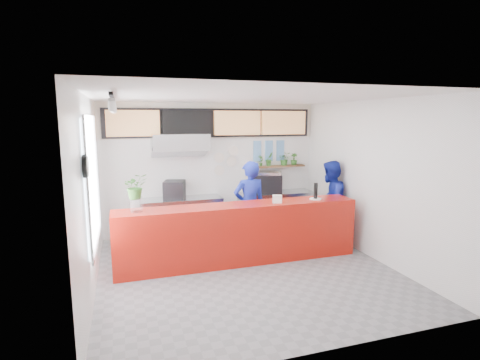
{
  "coord_description": "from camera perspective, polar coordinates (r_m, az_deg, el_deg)",
  "views": [
    {
      "loc": [
        -2.01,
        -5.95,
        2.64
      ],
      "look_at": [
        0.1,
        0.7,
        1.5
      ],
      "focal_mm": 28.0,
      "sensor_mm": 36.0,
      "label": 1
    }
  ],
  "objects": [
    {
      "name": "napkin_holder",
      "position": [
        6.98,
        5.69,
        -2.9
      ],
      "size": [
        0.19,
        0.15,
        0.15
      ],
      "primitive_type": "cube",
      "rotation": [
        0.0,
        0.0,
        -0.3
      ],
      "color": "white",
      "rests_on": "service_counter"
    },
    {
      "name": "staff_center",
      "position": [
        7.52,
        1.45,
        -4.01
      ],
      "size": [
        0.69,
        0.47,
        1.82
      ],
      "primitive_type": "imported",
      "rotation": [
        0.0,
        0.0,
        3.19
      ],
      "color": "navy",
      "rests_on": "ground"
    },
    {
      "name": "menu_board_mid_right",
      "position": [
        8.72,
        -0.4,
        8.69
      ],
      "size": [
        1.1,
        0.1,
        0.55
      ],
      "primitive_type": "cube",
      "color": "tan",
      "rests_on": "wall_back"
    },
    {
      "name": "herb_b",
      "position": [
        9.07,
        4.49,
        3.21
      ],
      "size": [
        0.22,
        0.19,
        0.33
      ],
      "primitive_type": "imported",
      "rotation": [
        0.0,
        0.0,
        0.27
      ],
      "color": "#316A25",
      "rests_on": "herb_shelf"
    },
    {
      "name": "track_rail",
      "position": [
        5.96,
        -18.84,
        11.67
      ],
      "size": [
        0.05,
        2.4,
        0.04
      ],
      "primitive_type": "cube",
      "color": "black",
      "rests_on": "ceiling"
    },
    {
      "name": "service_counter",
      "position": [
        6.98,
        -0.04,
        -8.14
      ],
      "size": [
        4.5,
        0.6,
        1.1
      ],
      "primitive_type": "cube",
      "color": "#A8160C",
      "rests_on": "ground"
    },
    {
      "name": "photo_frame_b",
      "position": [
        9.12,
        4.43,
        5.23
      ],
      "size": [
        0.2,
        0.02,
        0.25
      ],
      "primitive_type": "cube",
      "color": "#598CBF",
      "rests_on": "wall_back"
    },
    {
      "name": "menu_board_far_left",
      "position": [
        8.34,
        -15.98,
        8.31
      ],
      "size": [
        1.1,
        0.1,
        0.55
      ],
      "primitive_type": "cube",
      "color": "tan",
      "rests_on": "wall_back"
    },
    {
      "name": "wall_left",
      "position": [
        6.08,
        -21.9,
        -2.21
      ],
      "size": [
        0.0,
        5.0,
        5.0
      ],
      "primitive_type": "plane",
      "rotation": [
        1.57,
        0.0,
        1.57
      ],
      "color": "white",
      "rests_on": "ground"
    },
    {
      "name": "dec_plate_d",
      "position": [
        8.82,
        -1.0,
        4.46
      ],
      "size": [
        0.24,
        0.03,
        0.24
      ],
      "primitive_type": "cylinder",
      "rotation": [
        1.57,
        0.0,
        0.0
      ],
      "color": "silver",
      "rests_on": "wall_back"
    },
    {
      "name": "prep_bench",
      "position": [
        8.53,
        -8.89,
        -5.72
      ],
      "size": [
        1.8,
        0.6,
        0.9
      ],
      "primitive_type": "cube",
      "color": "#B2B5BA",
      "rests_on": "ground"
    },
    {
      "name": "glass_vase",
      "position": [
        6.51,
        -15.52,
        -3.61
      ],
      "size": [
        0.25,
        0.25,
        0.25
      ],
      "primitive_type": "cylinder",
      "rotation": [
        0.0,
        0.0,
        0.26
      ],
      "color": "white",
      "rests_on": "service_counter"
    },
    {
      "name": "window_pane",
      "position": [
        6.34,
        -21.55,
        0.09
      ],
      "size": [
        0.04,
        2.2,
        1.9
      ],
      "primitive_type": "cube",
      "color": "silver",
      "rests_on": "wall_left"
    },
    {
      "name": "herb_d",
      "position": [
        9.33,
        8.22,
        3.17
      ],
      "size": [
        0.2,
        0.2,
        0.28
      ],
      "primitive_type": "imported",
      "rotation": [
        0.0,
        0.0,
        -0.43
      ],
      "color": "#316A25",
      "rests_on": "herb_shelf"
    },
    {
      "name": "basil_vase",
      "position": [
        6.45,
        -15.64,
        -0.94
      ],
      "size": [
        0.45,
        0.41,
        0.43
      ],
      "primitive_type": "imported",
      "rotation": [
        0.0,
        0.0,
        0.22
      ],
      "color": "#316A25",
      "rests_on": "glass_vase"
    },
    {
      "name": "herb_a",
      "position": [
        8.99,
        3.17,
        2.96
      ],
      "size": [
        0.17,
        0.14,
        0.27
      ],
      "primitive_type": "imported",
      "rotation": [
        0.0,
        0.0,
        0.4
      ],
      "color": "#316A25",
      "rests_on": "herb_shelf"
    },
    {
      "name": "staff_right",
      "position": [
        8.32,
        13.51,
        -3.19
      ],
      "size": [
        1.09,
        1.06,
        1.76
      ],
      "primitive_type": "imported",
      "rotation": [
        0.0,
        0.0,
        3.82
      ],
      "color": "navy",
      "rests_on": "ground"
    },
    {
      "name": "dec_plate_c",
      "position": [
        8.78,
        -3.18,
        1.47
      ],
      "size": [
        0.24,
        0.03,
        0.24
      ],
      "primitive_type": "cylinder",
      "rotation": [
        1.57,
        0.0,
        0.0
      ],
      "color": "silver",
      "rests_on": "wall_back"
    },
    {
      "name": "cream_band",
      "position": [
        8.68,
        -4.26,
        8.99
      ],
      "size": [
        5.0,
        0.02,
        0.8
      ],
      "primitive_type": "cube",
      "color": "beige",
      "rests_on": "wall_back"
    },
    {
      "name": "herb_c",
      "position": [
        9.22,
        6.8,
        3.24
      ],
      "size": [
        0.35,
        0.32,
        0.32
      ],
      "primitive_type": "imported",
      "rotation": [
        0.0,
        0.0,
        -0.3
      ],
      "color": "#316A25",
      "rests_on": "herb_shelf"
    },
    {
      "name": "wall_right",
      "position": [
        7.55,
        19.32,
        0.07
      ],
      "size": [
        0.0,
        5.0,
        5.0
      ],
      "primitive_type": "plane",
      "rotation": [
        1.57,
        0.0,
        -1.57
      ],
      "color": "white",
      "rests_on": "ground"
    },
    {
      "name": "photo_frame_e",
      "position": [
        9.14,
        4.41,
        3.66
      ],
      "size": [
        0.2,
        0.02,
        0.25
      ],
      "primitive_type": "cube",
      "color": "#598CBF",
      "rests_on": "wall_back"
    },
    {
      "name": "right_bench",
      "position": [
        9.14,
        5.55,
        -4.62
      ],
      "size": [
        1.8,
        0.6,
        0.9
      ],
      "primitive_type": "cube",
      "color": "#B2B5BA",
      "rests_on": "ground"
    },
    {
      "name": "espresso_machine",
      "position": [
        8.91,
        4.14,
        -0.57
      ],
      "size": [
        0.81,
        0.69,
        0.44
      ],
      "primitive_type": "cube",
      "rotation": [
        0.0,
        0.0,
        -0.34
      ],
      "color": "black",
      "rests_on": "right_bench"
    },
    {
      "name": "soffit",
      "position": [
        8.65,
        -4.21,
        8.66
      ],
      "size": [
        4.8,
        0.04,
        0.65
      ],
      "primitive_type": "cube",
      "color": "black",
      "rests_on": "wall_back"
    },
    {
      "name": "pepper_mill",
      "position": [
        7.38,
        11.46,
        -1.64
      ],
      "size": [
        0.1,
        0.1,
        0.3
      ],
      "primitive_type": "cylinder",
      "rotation": [
        0.0,
        0.0,
        0.4
      ],
      "color": "black",
      "rests_on": "white_plate"
    },
    {
      "name": "extraction_hood",
      "position": [
        8.21,
        -9.13,
        5.74
      ],
      "size": [
        1.2,
        0.7,
        0.35
      ],
      "primitive_type": "cube",
      "color": "#B2B5BA",
      "rests_on": "ceiling"
    },
    {
      "name": "ceiling",
      "position": [
        6.29,
        1.08,
        12.55
      ],
      "size": [
        5.0,
        5.0,
        0.0
      ],
      "primitive_type": "plane",
      "rotation": [
        3.14,
        0.0,
        0.0
      ],
      "color": "silver"
    },
    {
      "name": "photo_frame_c",
      "position": [
        9.23,
        6.16,
        5.25
      ],
      "size": [
        0.2,
        0.02,
        0.25
      ],
      "primitive_type": "cube",
      "color": "#598CBF",
      "rests_on": "wall_back"
    },
    {
      "name": "wall_back",
      "position": [
        8.76,
        -4.19,
        1.78
      ],
      "size": [
        5.0,
        0.0,
        5.0
      ],
      "primitive_type": "plane",
      "rotation": [
        1.57,
        0.0,
        0.0
      ],
      "color": "white",
      "rests_on": "ground"
    },
    {
      "name": "photo_frame_a",
      "position": [
        9.01,
        2.65,
        5.2
      ],
      "size": [
        0.2,
        0.02,
        0.25
      ],
      "primitive_type": "cube",
      "color": "#598CBF",
      "rests_on": "wall_back"
    },
    {
      "name": "floor",
      "position": [
        6.82,
        1.0,
        -13.52
      ],
      "size": [
        5.0,
        5.0,
        0.0
      ],
      "primitive_type": "plane",
      "color": "slate",
      "rests_on": "ground"
    },
    {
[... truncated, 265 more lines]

